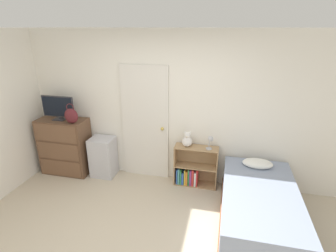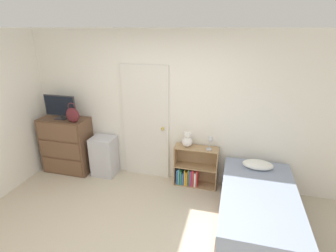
{
  "view_description": "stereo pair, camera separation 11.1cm",
  "coord_description": "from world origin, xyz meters",
  "px_view_note": "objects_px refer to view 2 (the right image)",
  "views": [
    {
      "loc": [
        1.03,
        -2.12,
        2.56
      ],
      "look_at": [
        0.14,
        1.67,
        1.08
      ],
      "focal_mm": 28.0,
      "sensor_mm": 36.0,
      "label": 1
    },
    {
      "loc": [
        1.14,
        -2.09,
        2.56
      ],
      "look_at": [
        0.14,
        1.67,
        1.08
      ],
      "focal_mm": 28.0,
      "sensor_mm": 36.0,
      "label": 2
    }
  ],
  "objects_px": {
    "storage_bin": "(104,156)",
    "tv": "(60,107)",
    "bookshelf": "(193,170)",
    "handbag": "(73,115)",
    "desk_lamp": "(210,141)",
    "dresser": "(67,145)",
    "teddy_bear": "(187,140)",
    "bed": "(257,210)"
  },
  "relations": [
    {
      "from": "tv",
      "to": "handbag",
      "type": "distance_m",
      "value": 0.35
    },
    {
      "from": "tv",
      "to": "teddy_bear",
      "type": "relative_size",
      "value": 2.29
    },
    {
      "from": "storage_bin",
      "to": "teddy_bear",
      "type": "xyz_separation_m",
      "value": [
        1.51,
        0.06,
        0.46
      ]
    },
    {
      "from": "bed",
      "to": "storage_bin",
      "type": "bearing_deg",
      "value": 164.19
    },
    {
      "from": "storage_bin",
      "to": "bookshelf",
      "type": "bearing_deg",
      "value": 2.11
    },
    {
      "from": "tv",
      "to": "handbag",
      "type": "bearing_deg",
      "value": -20.11
    },
    {
      "from": "dresser",
      "to": "storage_bin",
      "type": "height_order",
      "value": "dresser"
    },
    {
      "from": "storage_bin",
      "to": "desk_lamp",
      "type": "relative_size",
      "value": 3.09
    },
    {
      "from": "dresser",
      "to": "handbag",
      "type": "bearing_deg",
      "value": -22.37
    },
    {
      "from": "dresser",
      "to": "handbag",
      "type": "xyz_separation_m",
      "value": [
        0.29,
        -0.12,
        0.65
      ]
    },
    {
      "from": "bookshelf",
      "to": "desk_lamp",
      "type": "distance_m",
      "value": 0.66
    },
    {
      "from": "storage_bin",
      "to": "teddy_bear",
      "type": "distance_m",
      "value": 1.58
    },
    {
      "from": "tv",
      "to": "teddy_bear",
      "type": "distance_m",
      "value": 2.3
    },
    {
      "from": "storage_bin",
      "to": "teddy_bear",
      "type": "height_order",
      "value": "teddy_bear"
    },
    {
      "from": "tv",
      "to": "bed",
      "type": "height_order",
      "value": "tv"
    },
    {
      "from": "handbag",
      "to": "bookshelf",
      "type": "xyz_separation_m",
      "value": [
        2.04,
        0.22,
        -0.89
      ]
    },
    {
      "from": "teddy_bear",
      "to": "desk_lamp",
      "type": "distance_m",
      "value": 0.38
    },
    {
      "from": "tv",
      "to": "teddy_bear",
      "type": "xyz_separation_m",
      "value": [
        2.26,
        0.1,
        -0.43
      ]
    },
    {
      "from": "bed",
      "to": "handbag",
      "type": "bearing_deg",
      "value": 169.22
    },
    {
      "from": "desk_lamp",
      "to": "bookshelf",
      "type": "bearing_deg",
      "value": 171.85
    },
    {
      "from": "dresser",
      "to": "desk_lamp",
      "type": "xyz_separation_m",
      "value": [
        2.61,
        0.06,
        0.36
      ]
    },
    {
      "from": "dresser",
      "to": "storage_bin",
      "type": "relative_size",
      "value": 1.43
    },
    {
      "from": "dresser",
      "to": "teddy_bear",
      "type": "xyz_separation_m",
      "value": [
        2.23,
        0.1,
        0.31
      ]
    },
    {
      "from": "dresser",
      "to": "teddy_bear",
      "type": "bearing_deg",
      "value": 2.54
    },
    {
      "from": "bookshelf",
      "to": "handbag",
      "type": "bearing_deg",
      "value": -173.79
    },
    {
      "from": "teddy_bear",
      "to": "desk_lamp",
      "type": "height_order",
      "value": "teddy_bear"
    },
    {
      "from": "dresser",
      "to": "bookshelf",
      "type": "height_order",
      "value": "dresser"
    },
    {
      "from": "bookshelf",
      "to": "teddy_bear",
      "type": "relative_size",
      "value": 2.77
    },
    {
      "from": "storage_bin",
      "to": "teddy_bear",
      "type": "bearing_deg",
      "value": 2.13
    },
    {
      "from": "bookshelf",
      "to": "storage_bin",
      "type": "bearing_deg",
      "value": -177.89
    },
    {
      "from": "bookshelf",
      "to": "teddy_bear",
      "type": "height_order",
      "value": "teddy_bear"
    },
    {
      "from": "teddy_bear",
      "to": "bed",
      "type": "height_order",
      "value": "teddy_bear"
    },
    {
      "from": "dresser",
      "to": "bed",
      "type": "relative_size",
      "value": 0.55
    },
    {
      "from": "handbag",
      "to": "desk_lamp",
      "type": "height_order",
      "value": "handbag"
    },
    {
      "from": "bookshelf",
      "to": "bed",
      "type": "bearing_deg",
      "value": -38.43
    },
    {
      "from": "storage_bin",
      "to": "tv",
      "type": "bearing_deg",
      "value": -176.36
    },
    {
      "from": "dresser",
      "to": "storage_bin",
      "type": "distance_m",
      "value": 0.74
    },
    {
      "from": "dresser",
      "to": "desk_lamp",
      "type": "bearing_deg",
      "value": 1.4
    },
    {
      "from": "bed",
      "to": "desk_lamp",
      "type": "bearing_deg",
      "value": 134.12
    },
    {
      "from": "storage_bin",
      "to": "bed",
      "type": "distance_m",
      "value": 2.74
    },
    {
      "from": "teddy_bear",
      "to": "bed",
      "type": "distance_m",
      "value": 1.48
    },
    {
      "from": "bookshelf",
      "to": "teddy_bear",
      "type": "bearing_deg",
      "value": -178.19
    }
  ]
}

